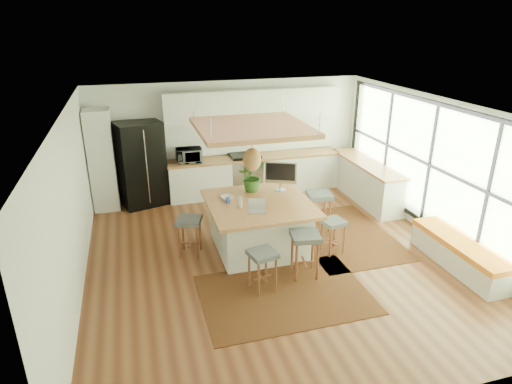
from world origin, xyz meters
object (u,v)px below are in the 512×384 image
object	(u,v)px
stool_left_side	(190,236)
island_plant	(252,179)
stool_near_right	(305,256)
stool_right_back	(318,213)
stool_right_front	(333,235)
laptop	(257,206)
fridge	(141,166)
monitor	(281,177)
stool_near_left	(262,270)
microwave	(189,154)
island	(259,225)

from	to	relation	value
stool_left_side	island_plant	xyz separation A→B (m)	(1.30, 0.48, 0.80)
stool_near_right	stool_right_back	distance (m)	1.81
stool_right_front	laptop	size ratio (longest dim) A/B	2.04
laptop	fridge	bearing A→B (deg)	134.67
fridge	monitor	bearing A→B (deg)	-58.39
stool_near_right	stool_right_front	world-z (taller)	stool_near_right
fridge	stool_left_side	distance (m)	2.80
stool_near_left	monitor	xyz separation A→B (m)	(0.90, 1.78, 0.83)
stool_near_left	stool_near_right	xyz separation A→B (m)	(0.80, 0.21, 0.00)
stool_left_side	island_plant	world-z (taller)	island_plant
stool_near_right	island_plant	distance (m)	1.94
fridge	laptop	world-z (taller)	fridge
monitor	island_plant	bearing A→B (deg)	-170.15
stool_left_side	microwave	xyz separation A→B (m)	(0.40, 2.63, 0.77)
stool_right_back	stool_left_side	bearing A→B (deg)	-173.36
fridge	stool_near_left	size ratio (longest dim) A/B	2.85
stool_near_left	laptop	size ratio (longest dim) A/B	2.14
stool_left_side	stool_near_left	bearing A→B (deg)	-57.15
microwave	stool_near_right	bearing A→B (deg)	-69.36
monitor	island_plant	world-z (taller)	monitor
island	island_plant	xyz separation A→B (m)	(0.03, 0.60, 0.69)
fridge	stool_right_front	size ratio (longest dim) A/B	2.98
monitor	stool_left_side	bearing A→B (deg)	-144.80
island	microwave	world-z (taller)	microwave
stool_left_side	island_plant	size ratio (longest dim) A/B	1.22
stool_right_back	microwave	bearing A→B (deg)	134.20
stool_near_left	microwave	size ratio (longest dim) A/B	1.17
stool_right_back	island_plant	world-z (taller)	island_plant
monitor	microwave	world-z (taller)	monitor
laptop	microwave	xyz separation A→B (m)	(-0.71, 3.16, 0.07)
fridge	stool_left_side	xyz separation A→B (m)	(0.69, -2.66, -0.57)
stool_left_side	monitor	bearing A→B (deg)	10.44
stool_left_side	microwave	bearing A→B (deg)	81.34
fridge	stool_right_back	xyz separation A→B (m)	(3.35, -2.35, -0.57)
laptop	monitor	bearing A→B (deg)	65.29
stool_near_right	monitor	distance (m)	1.79
fridge	stool_near_left	bearing A→B (deg)	-84.23
stool_right_front	microwave	xyz separation A→B (m)	(-2.11, 3.28, 0.77)
monitor	stool_near_right	bearing A→B (deg)	-69.08
stool_right_back	island_plant	bearing A→B (deg)	172.84
stool_right_front	microwave	size ratio (longest dim) A/B	1.12
island	stool_right_front	bearing A→B (deg)	-23.23
stool_right_front	island_plant	world-z (taller)	island_plant
stool_right_front	island_plant	size ratio (longest dim) A/B	1.10
fridge	stool_right_front	xyz separation A→B (m)	(3.20, -3.31, -0.57)
stool_right_front	stool_left_side	distance (m)	2.60
island	laptop	world-z (taller)	laptop
stool_near_left	island_plant	size ratio (longest dim) A/B	1.16
stool_right_front	stool_right_back	size ratio (longest dim) A/B	0.83
stool_near_right	stool_right_front	size ratio (longest dim) A/B	1.19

